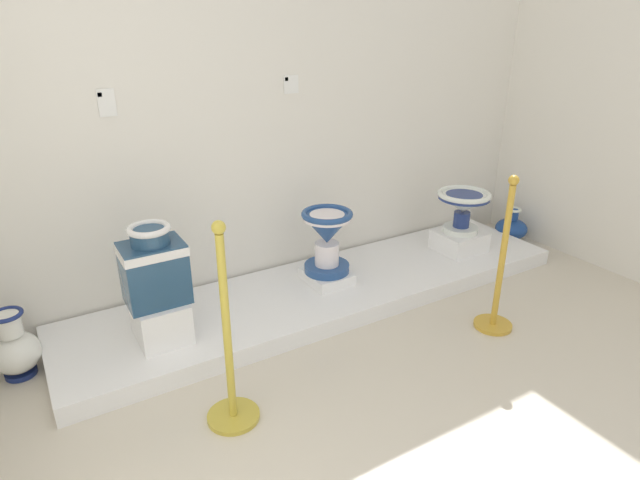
{
  "coord_description": "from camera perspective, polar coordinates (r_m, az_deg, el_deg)",
  "views": [
    {
      "loc": [
        0.37,
        -0.85,
        1.87
      ],
      "look_at": [
        2.09,
        2.01,
        0.47
      ],
      "focal_mm": 29.92,
      "sensor_mm": 36.0,
      "label": 1
    }
  ],
  "objects": [
    {
      "name": "ground_plane",
      "position": [
        2.99,
        15.59,
        -17.22
      ],
      "size": [
        6.31,
        5.27,
        0.02
      ],
      "primitive_type": "cube",
      "color": "beige"
    },
    {
      "name": "wall_back",
      "position": [
        3.8,
        -3.09,
        19.34
      ],
      "size": [
        4.51,
        0.06,
        3.29
      ],
      "primitive_type": "cube",
      "color": "white",
      "rests_on": "ground_plane"
    },
    {
      "name": "display_platform",
      "position": [
        3.83,
        0.87,
        -5.46
      ],
      "size": [
        3.67,
        0.88,
        0.12
      ],
      "primitive_type": "cube",
      "color": "white",
      "rests_on": "ground_plane"
    },
    {
      "name": "plinth_block_tall_cobalt",
      "position": [
        3.28,
        -16.66,
        -8.12
      ],
      "size": [
        0.29,
        0.34,
        0.24
      ],
      "primitive_type": "cube",
      "color": "white",
      "rests_on": "display_platform"
    },
    {
      "name": "antique_toilet_tall_cobalt",
      "position": [
        3.12,
        -17.38,
        -2.57
      ],
      "size": [
        0.35,
        0.27,
        0.47
      ],
      "color": "navy",
      "rests_on": "plinth_block_tall_cobalt"
    },
    {
      "name": "plinth_block_central_ornate",
      "position": [
        3.82,
        0.73,
        -3.87
      ],
      "size": [
        0.29,
        0.34,
        0.08
      ],
      "primitive_type": "cube",
      "color": "white",
      "rests_on": "display_platform"
    },
    {
      "name": "antique_toilet_central_ornate",
      "position": [
        3.69,
        0.75,
        0.68
      ],
      "size": [
        0.36,
        0.36,
        0.45
      ],
      "color": "navy",
      "rests_on": "plinth_block_central_ornate"
    },
    {
      "name": "plinth_block_slender_white",
      "position": [
        4.45,
        14.66,
        -0.09
      ],
      "size": [
        0.36,
        0.33,
        0.16
      ],
      "primitive_type": "cube",
      "color": "white",
      "rests_on": "display_platform"
    },
    {
      "name": "antique_toilet_slender_white",
      "position": [
        4.34,
        15.07,
        3.76
      ],
      "size": [
        0.41,
        0.41,
        0.34
      ],
      "color": "white",
      "rests_on": "plinth_block_slender_white"
    },
    {
      "name": "info_placard_first",
      "position": [
        3.39,
        -21.87,
        13.49
      ],
      "size": [
        0.1,
        0.01,
        0.16
      ],
      "color": "white"
    },
    {
      "name": "info_placard_second",
      "position": [
        3.77,
        -3.13,
        16.31
      ],
      "size": [
        0.11,
        0.01,
        0.12
      ],
      "color": "white"
    },
    {
      "name": "decorative_vase_corner",
      "position": [
        3.46,
        -29.82,
        -10.1
      ],
      "size": [
        0.26,
        0.26,
        0.4
      ],
      "color": "navy",
      "rests_on": "ground_plane"
    },
    {
      "name": "decorative_vase_spare",
      "position": [
        5.05,
        19.78,
        1.19
      ],
      "size": [
        0.28,
        0.28,
        0.31
      ],
      "color": "white",
      "rests_on": "ground_plane"
    },
    {
      "name": "stanchion_post_near_left",
      "position": [
        2.68,
        -9.65,
        -13.2
      ],
      "size": [
        0.26,
        0.26,
        1.07
      ],
      "color": "gold",
      "rests_on": "ground_plane"
    },
    {
      "name": "stanchion_post_near_right",
      "position": [
        3.56,
        18.57,
        -4.39
      ],
      "size": [
        0.24,
        0.24,
        1.02
      ],
      "color": "gold",
      "rests_on": "ground_plane"
    }
  ]
}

